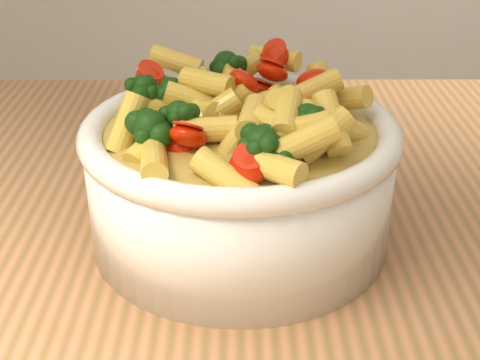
{
  "coord_description": "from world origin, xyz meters",
  "views": [
    {
      "loc": [
        -0.03,
        -0.4,
        1.17
      ],
      "look_at": [
        -0.03,
        0.03,
        0.95
      ],
      "focal_mm": 50.0,
      "sensor_mm": 36.0,
      "label": 1
    }
  ],
  "objects": [
    {
      "name": "serving_bowl",
      "position": [
        -0.03,
        0.03,
        0.95
      ],
      "size": [
        0.23,
        0.23,
        0.1
      ],
      "color": "white",
      "rests_on": "table"
    },
    {
      "name": "pasta_salad",
      "position": [
        -0.03,
        0.03,
        1.01
      ],
      "size": [
        0.18,
        0.18,
        0.04
      ],
      "color": "#FFC450",
      "rests_on": "serving_bowl"
    }
  ]
}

